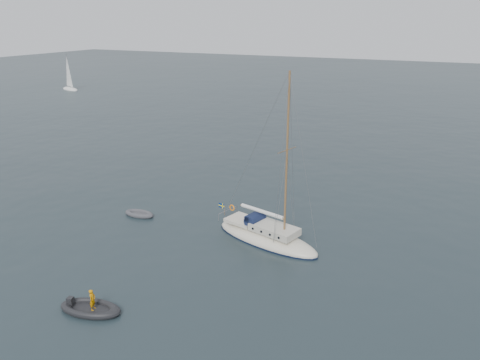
% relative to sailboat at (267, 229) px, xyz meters
% --- Properties ---
extents(ground, '(300.00, 300.00, 0.00)m').
position_rel_sailboat_xyz_m(ground, '(0.83, -1.75, -0.91)').
color(ground, black).
rests_on(ground, ground).
extents(sailboat, '(8.45, 2.53, 12.03)m').
position_rel_sailboat_xyz_m(sailboat, '(0.00, 0.00, 0.00)').
color(sailboat, beige).
rests_on(sailboat, ground).
extents(dinghy, '(2.46, 1.11, 0.35)m').
position_rel_sailboat_xyz_m(dinghy, '(-10.46, -0.30, -0.76)').
color(dinghy, '#46474B').
rests_on(dinghy, ground).
extents(rib, '(3.39, 1.54, 1.33)m').
position_rel_sailboat_xyz_m(rib, '(-5.15, -11.45, -0.70)').
color(rib, black).
rests_on(rib, ground).
extents(distant_yacht_a, '(5.87, 3.13, 7.78)m').
position_rel_sailboat_xyz_m(distant_yacht_a, '(-63.87, 46.83, 2.41)').
color(distant_yacht_a, white).
rests_on(distant_yacht_a, ground).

